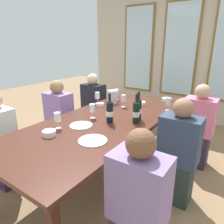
# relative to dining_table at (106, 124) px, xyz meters

# --- Properties ---
(ground_plane) EXTENTS (12.00, 12.00, 0.00)m
(ground_plane) POSITION_rel_dining_table_xyz_m (0.00, 0.00, -0.68)
(ground_plane) COLOR #8C6B4A
(back_wall_with_windows) EXTENTS (4.30, 0.10, 2.90)m
(back_wall_with_windows) POSITION_rel_dining_table_xyz_m (0.00, 2.62, 0.77)
(back_wall_with_windows) COLOR #C0B39E
(back_wall_with_windows) RESTS_ON ground
(dining_table) EXTENTS (1.10, 2.58, 0.74)m
(dining_table) POSITION_rel_dining_table_xyz_m (0.00, 0.00, 0.00)
(dining_table) COLOR #482319
(dining_table) RESTS_ON ground
(white_plate_0) EXTENTS (0.27, 0.27, 0.01)m
(white_plate_0) POSITION_rel_dining_table_xyz_m (0.24, -0.53, 0.06)
(white_plate_0) COLOR white
(white_plate_0) RESTS_ON dining_table
(white_plate_1) EXTENTS (0.24, 0.24, 0.01)m
(white_plate_1) POSITION_rel_dining_table_xyz_m (-0.09, -0.32, 0.06)
(white_plate_1) COLOR white
(white_plate_1) RESTS_ON dining_table
(metal_pitcher) EXTENTS (0.16, 0.16, 0.19)m
(metal_pitcher) POSITION_rel_dining_table_xyz_m (-0.32, 0.61, 0.16)
(metal_pitcher) COLOR silver
(metal_pitcher) RESTS_ON dining_table
(wine_bottle_0) EXTENTS (0.08, 0.08, 0.33)m
(wine_bottle_0) POSITION_rel_dining_table_xyz_m (0.35, 0.09, 0.19)
(wine_bottle_0) COLOR black
(wine_bottle_0) RESTS_ON dining_table
(wine_bottle_1) EXTENTS (0.08, 0.08, 0.33)m
(wine_bottle_1) POSITION_rel_dining_table_xyz_m (0.10, -0.07, 0.19)
(wine_bottle_1) COLOR black
(wine_bottle_1) RESTS_ON dining_table
(wine_bottle_2) EXTENTS (0.08, 0.08, 0.33)m
(wine_bottle_2) POSITION_rel_dining_table_xyz_m (0.32, 0.19, 0.19)
(wine_bottle_2) COLOR black
(wine_bottle_2) RESTS_ON dining_table
(tasting_bowl_0) EXTENTS (0.12, 0.12, 0.05)m
(tasting_bowl_0) POSITION_rel_dining_table_xyz_m (0.08, 0.76, 0.08)
(tasting_bowl_0) COLOR white
(tasting_bowl_0) RESTS_ON dining_table
(tasting_bowl_1) EXTENTS (0.13, 0.13, 0.05)m
(tasting_bowl_1) POSITION_rel_dining_table_xyz_m (-0.17, -0.68, 0.09)
(tasting_bowl_1) COLOR white
(tasting_bowl_1) RESTS_ON dining_table
(tasting_bowl_2) EXTENTS (0.15, 0.15, 0.05)m
(tasting_bowl_2) POSITION_rel_dining_table_xyz_m (0.30, 1.18, 0.08)
(tasting_bowl_2) COLOR white
(tasting_bowl_2) RESTS_ON dining_table
(tasting_bowl_3) EXTENTS (0.11, 0.11, 0.05)m
(tasting_bowl_3) POSITION_rel_dining_table_xyz_m (-0.37, 0.37, 0.08)
(tasting_bowl_3) COLOR white
(tasting_bowl_3) RESTS_ON dining_table
(wine_glass_0) EXTENTS (0.07, 0.07, 0.17)m
(wine_glass_0) POSITION_rel_dining_table_xyz_m (0.48, 0.72, 0.18)
(wine_glass_0) COLOR white
(wine_glass_0) RESTS_ON dining_table
(wine_glass_1) EXTENTS (0.07, 0.07, 0.17)m
(wine_glass_1) POSITION_rel_dining_table_xyz_m (-0.36, 0.78, 0.18)
(wine_glass_1) COLOR white
(wine_glass_1) RESTS_ON dining_table
(wine_glass_2) EXTENTS (0.07, 0.07, 0.17)m
(wine_glass_2) POSITION_rel_dining_table_xyz_m (-0.08, 0.52, 0.18)
(wine_glass_2) COLOR white
(wine_glass_2) RESTS_ON dining_table
(wine_glass_4) EXTENTS (0.07, 0.07, 0.17)m
(wine_glass_4) POSITION_rel_dining_table_xyz_m (-0.48, 0.44, 0.18)
(wine_glass_4) COLOR white
(wine_glass_4) RESTS_ON dining_table
(wine_glass_5) EXTENTS (0.07, 0.07, 0.17)m
(wine_glass_5) POSITION_rel_dining_table_xyz_m (-0.14, -0.07, 0.18)
(wine_glass_5) COLOR white
(wine_glass_5) RESTS_ON dining_table
(wine_glass_6) EXTENTS (0.07, 0.07, 0.17)m
(wine_glass_6) POSITION_rel_dining_table_xyz_m (-0.24, -0.51, 0.18)
(wine_glass_6) COLOR white
(wine_glass_6) RESTS_ON dining_table
(seated_person_0) EXTENTS (0.38, 0.24, 1.11)m
(seated_person_0) POSITION_rel_dining_table_xyz_m (-0.86, 0.81, -0.15)
(seated_person_0) COLOR #332C34
(seated_person_0) RESTS_ON ground
(seated_person_1) EXTENTS (0.38, 0.24, 1.11)m
(seated_person_1) POSITION_rel_dining_table_xyz_m (0.86, 0.86, -0.15)
(seated_person_1) COLOR #342835
(seated_person_1) RESTS_ON ground
(seated_person_2) EXTENTS (0.38, 0.24, 1.11)m
(seated_person_2) POSITION_rel_dining_table_xyz_m (-0.86, 0.04, -0.15)
(seated_person_2) COLOR #2D2841
(seated_person_2) RESTS_ON ground
(seated_person_3) EXTENTS (0.38, 0.24, 1.11)m
(seated_person_3) POSITION_rel_dining_table_xyz_m (0.86, 0.04, -0.15)
(seated_person_3) COLOR #293431
(seated_person_3) RESTS_ON ground
(seated_person_4) EXTENTS (0.38, 0.24, 1.11)m
(seated_person_4) POSITION_rel_dining_table_xyz_m (-0.86, -0.82, -0.15)
(seated_person_4) COLOR #302441
(seated_person_4) RESTS_ON ground
(seated_person_5) EXTENTS (0.38, 0.24, 1.11)m
(seated_person_5) POSITION_rel_dining_table_xyz_m (0.86, -0.82, -0.15)
(seated_person_5) COLOR #34352E
(seated_person_5) RESTS_ON ground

